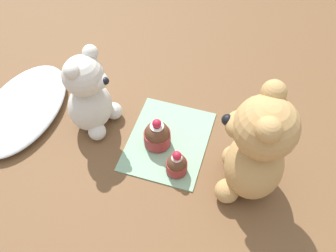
{
  "coord_description": "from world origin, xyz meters",
  "views": [
    {
      "loc": [
        -0.49,
        -0.15,
        0.71
      ],
      "look_at": [
        0.0,
        0.0,
        0.06
      ],
      "focal_mm": 42.0,
      "sensor_mm": 36.0,
      "label": 1
    }
  ],
  "objects_px": {
    "teddy_bear_cream": "(90,95)",
    "cupcake_near_tan_bear": "(177,164)",
    "teddy_bear_tan": "(257,150)",
    "cupcake_near_cream_bear": "(157,135)"
  },
  "relations": [
    {
      "from": "cupcake_near_cream_bear",
      "to": "cupcake_near_tan_bear",
      "type": "relative_size",
      "value": 1.2
    },
    {
      "from": "cupcake_near_cream_bear",
      "to": "cupcake_near_tan_bear",
      "type": "bearing_deg",
      "value": -132.82
    },
    {
      "from": "teddy_bear_tan",
      "to": "teddy_bear_cream",
      "type": "bearing_deg",
      "value": -101.6
    },
    {
      "from": "teddy_bear_tan",
      "to": "cupcake_near_tan_bear",
      "type": "height_order",
      "value": "teddy_bear_tan"
    },
    {
      "from": "cupcake_near_cream_bear",
      "to": "cupcake_near_tan_bear",
      "type": "height_order",
      "value": "cupcake_near_cream_bear"
    },
    {
      "from": "cupcake_near_cream_bear",
      "to": "cupcake_near_tan_bear",
      "type": "distance_m",
      "value": 0.08
    },
    {
      "from": "teddy_bear_tan",
      "to": "cupcake_near_cream_bear",
      "type": "bearing_deg",
      "value": -103.61
    },
    {
      "from": "teddy_bear_cream",
      "to": "cupcake_near_cream_bear",
      "type": "bearing_deg",
      "value": -85.48
    },
    {
      "from": "teddy_bear_cream",
      "to": "teddy_bear_tan",
      "type": "distance_m",
      "value": 0.37
    },
    {
      "from": "teddy_bear_cream",
      "to": "cupcake_near_tan_bear",
      "type": "distance_m",
      "value": 0.24
    }
  ]
}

